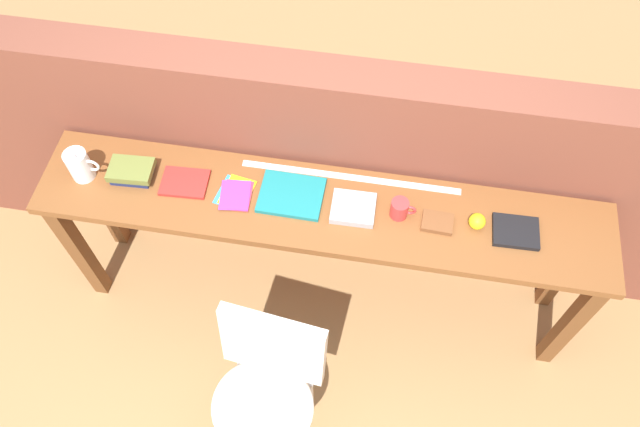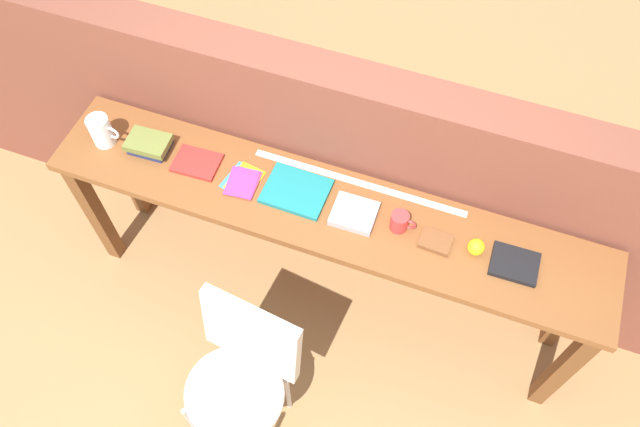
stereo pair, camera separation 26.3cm
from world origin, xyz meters
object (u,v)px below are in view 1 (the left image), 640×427
at_px(leather_journal_brown, 437,222).
at_px(book_repair_rightmost, 516,232).
at_px(pitcher_white, 80,165).
at_px(book_open_centre, 291,195).
at_px(pamphlet_pile_colourful, 235,194).
at_px(mug, 400,209).
at_px(sports_ball_small, 477,221).
at_px(magazine_cycling, 185,183).
at_px(chair_white_moulded, 266,386).
at_px(book_stack_leftmost, 132,171).

bearing_deg(leather_journal_brown, book_repair_rightmost, 3.92).
height_order(pitcher_white, book_open_centre, pitcher_white).
xyz_separation_m(pamphlet_pile_colourful, book_repair_rightmost, (1.20, 0.00, 0.01)).
xyz_separation_m(leather_journal_brown, book_repair_rightmost, (0.32, 0.01, -0.00)).
bearing_deg(pamphlet_pile_colourful, mug, 1.09).
relative_size(leather_journal_brown, book_repair_rightmost, 0.68).
distance_m(book_open_centre, mug, 0.47).
bearing_deg(sports_ball_small, book_open_centre, 178.59).
height_order(pitcher_white, mug, pitcher_white).
relative_size(magazine_cycling, mug, 1.84).
bearing_deg(mug, sports_ball_small, -0.63).
bearing_deg(pamphlet_pile_colourful, book_repair_rightmost, 0.05).
bearing_deg(sports_ball_small, chair_white_moulded, -137.60).
xyz_separation_m(pamphlet_pile_colourful, leather_journal_brown, (0.87, -0.01, 0.01)).
bearing_deg(leather_journal_brown, pitcher_white, -177.44).
height_order(chair_white_moulded, book_stack_leftmost, book_stack_leftmost).
bearing_deg(pamphlet_pile_colourful, book_open_centre, 6.96).
bearing_deg(sports_ball_small, pamphlet_pile_colourful, -179.45).
bearing_deg(book_stack_leftmost, book_repair_rightmost, -0.86).
distance_m(book_stack_leftmost, magazine_cycling, 0.24).
xyz_separation_m(pitcher_white, book_open_centre, (0.92, 0.04, -0.07)).
xyz_separation_m(chair_white_moulded, mug, (0.45, 0.71, 0.40)).
bearing_deg(book_stack_leftmost, pitcher_white, -170.69).
bearing_deg(chair_white_moulded, magazine_cycling, 124.37).
height_order(pamphlet_pile_colourful, book_repair_rightmost, book_repair_rightmost).
bearing_deg(book_open_centre, leather_journal_brown, -2.51).
relative_size(pitcher_white, pamphlet_pile_colourful, 0.94).
distance_m(pamphlet_pile_colourful, book_open_centre, 0.24).
distance_m(magazine_cycling, book_open_centre, 0.47).
distance_m(chair_white_moulded, pitcher_white, 1.24).
bearing_deg(pitcher_white, book_repair_rightmost, 0.30).
bearing_deg(leather_journal_brown, sports_ball_small, 8.49).
bearing_deg(leather_journal_brown, chair_white_moulded, -129.16).
distance_m(chair_white_moulded, pamphlet_pile_colourful, 0.83).
bearing_deg(book_repair_rightmost, chair_white_moulded, -144.82).
xyz_separation_m(book_stack_leftmost, book_repair_rightmost, (1.67, -0.02, -0.02)).
height_order(pamphlet_pile_colourful, leather_journal_brown, leather_journal_brown).
distance_m(book_stack_leftmost, book_open_centre, 0.71).
relative_size(pitcher_white, book_repair_rightmost, 0.97).
bearing_deg(book_repair_rightmost, leather_journal_brown, 179.95).
relative_size(book_open_centre, book_repair_rightmost, 1.44).
height_order(book_stack_leftmost, book_open_centre, book_stack_leftmost).
relative_size(magazine_cycling, leather_journal_brown, 1.56).
bearing_deg(book_repair_rightmost, pitcher_white, 178.83).
distance_m(chair_white_moulded, sports_ball_small, 1.12).
distance_m(magazine_cycling, leather_journal_brown, 1.11).
height_order(mug, leather_journal_brown, mug).
bearing_deg(book_open_centre, book_repair_rightmost, -0.91).
relative_size(mug, book_repair_rightmost, 0.58).
relative_size(chair_white_moulded, magazine_cycling, 4.40).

